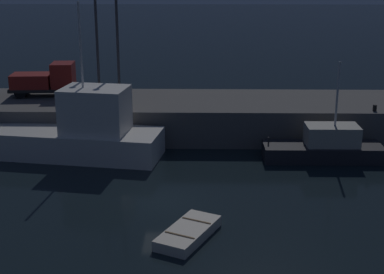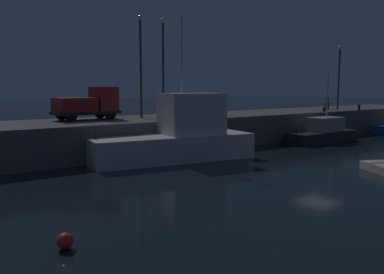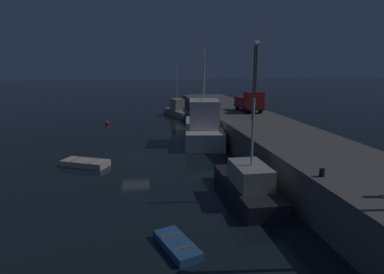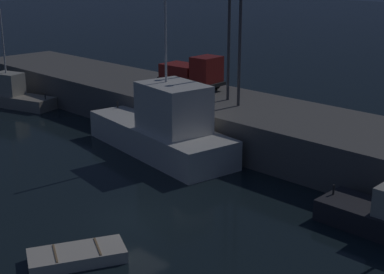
% 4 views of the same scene
% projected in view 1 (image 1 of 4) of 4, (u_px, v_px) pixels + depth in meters
% --- Properties ---
extents(ground_plane, '(320.00, 320.00, 0.00)m').
position_uv_depth(ground_plane, '(165.00, 202.00, 30.97)').
color(ground_plane, black).
extents(pier_quay, '(69.96, 7.74, 2.66)m').
position_uv_depth(pier_quay, '(176.00, 117.00, 43.21)').
color(pier_quay, '#5B5956').
rests_on(pier_quay, ground).
extents(fishing_boat_blue, '(12.29, 5.69, 10.31)m').
position_uv_depth(fishing_boat_blue, '(81.00, 133.00, 37.92)').
color(fishing_boat_blue, silver).
rests_on(fishing_boat_blue, ground).
extents(fishing_boat_white, '(7.89, 2.52, 6.58)m').
position_uv_depth(fishing_boat_white, '(325.00, 147.00, 37.49)').
color(fishing_boat_white, '#232328').
rests_on(fishing_boat_white, ground).
extents(rowboat_white_mid, '(3.26, 4.29, 0.56)m').
position_uv_depth(rowboat_white_mid, '(188.00, 233.00, 26.87)').
color(rowboat_white_mid, beige).
rests_on(rowboat_white_mid, ground).
extents(lamp_post_west, '(0.44, 0.44, 8.40)m').
position_uv_depth(lamp_post_west, '(97.00, 35.00, 41.76)').
color(lamp_post_west, '#38383D').
rests_on(lamp_post_west, pier_quay).
extents(lamp_post_east, '(0.44, 0.44, 8.22)m').
position_uv_depth(lamp_post_east, '(117.00, 37.00, 40.97)').
color(lamp_post_east, '#38383D').
rests_on(lamp_post_east, pier_quay).
extents(utility_truck, '(5.28, 2.43, 2.60)m').
position_uv_depth(utility_truck, '(47.00, 80.00, 43.73)').
color(utility_truck, black).
rests_on(utility_truck, pier_quay).
extents(bollard_central, '(0.28, 0.28, 0.45)m').
position_uv_depth(bollard_central, '(375.00, 108.00, 39.47)').
color(bollard_central, black).
rests_on(bollard_central, pier_quay).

